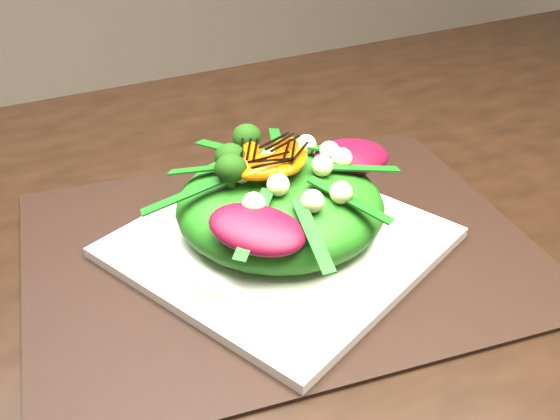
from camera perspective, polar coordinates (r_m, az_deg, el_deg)
name	(u,v)px	position (r m, az deg, el deg)	size (l,w,h in m)	color
dining_table	(451,203)	(0.75, 14.68, 0.55)	(1.60, 0.90, 0.75)	black
placemat	(280,248)	(0.62, 0.00, -3.35)	(0.47, 0.36, 0.00)	black
plate_base	(280,242)	(0.62, 0.00, -2.84)	(0.26, 0.26, 0.01)	silver
salad_bowl	(280,231)	(0.61, 0.00, -1.83)	(0.23, 0.23, 0.02)	white
lettuce_mound	(280,205)	(0.60, 0.00, 0.43)	(0.19, 0.19, 0.06)	#206312
radicchio_leaf	(352,157)	(0.63, 6.28, 4.65)	(0.08, 0.05, 0.02)	#4A0719
orange_segment	(260,167)	(0.58, -1.73, 3.73)	(0.06, 0.02, 0.01)	#C55003
broccoli_floret	(207,159)	(0.59, -6.41, 4.47)	(0.04, 0.04, 0.04)	black
macadamia_nut	(318,186)	(0.55, 3.35, 2.13)	(0.02, 0.02, 0.02)	beige
balsamic_drizzle	(260,159)	(0.57, -1.74, 4.43)	(0.04, 0.00, 0.00)	black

